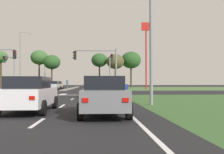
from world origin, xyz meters
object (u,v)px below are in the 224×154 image
object	(u,v)px
street_lamp_third	(21,58)
treeline_second	(39,58)
car_silver_fifth	(54,85)
fastfood_pole_sign	(146,41)
street_lamp_fourth	(45,68)
traffic_signal_far_left	(10,67)
treeline_sixth	(131,60)
street_lamp_near	(148,19)
car_beige_sixth	(57,85)
car_maroon_second	(99,89)
pedestrian_at_median	(67,83)
car_white_fourth	(29,94)
traffic_signal_near_right	(99,62)
treeline_near	(1,58)
car_grey_near	(104,95)
treeline_fourth	(99,60)
treeline_third	(52,62)
traffic_signal_far_right	(111,66)
treeline_fifth	(115,62)
car_blue_third	(111,86)

from	to	relation	value
street_lamp_third	treeline_second	bearing A→B (deg)	92.99
car_silver_fifth	fastfood_pole_sign	size ratio (longest dim) A/B	0.35
street_lamp_third	street_lamp_fourth	distance (m)	22.30
traffic_signal_far_left	treeline_sixth	size ratio (longest dim) A/B	0.55
street_lamp_near	treeline_second	size ratio (longest dim) A/B	0.93
car_beige_sixth	car_maroon_second	bearing A→B (deg)	105.52
treeline_sixth	pedestrian_at_median	bearing A→B (deg)	-123.27
street_lamp_third	car_beige_sixth	bearing A→B (deg)	29.50
car_white_fourth	street_lamp_fourth	world-z (taller)	street_lamp_fourth
traffic_signal_near_right	treeline_near	size ratio (longest dim) A/B	0.54
car_maroon_second	car_silver_fifth	world-z (taller)	car_silver_fifth
car_maroon_second	street_lamp_third	distance (m)	29.92
car_grey_near	street_lamp_fourth	xyz separation A→B (m)	(-14.41, 59.75, 4.50)
car_white_fourth	treeline_fourth	xyz separation A→B (m)	(3.82, 55.40, 6.42)
treeline_second	car_silver_fifth	bearing A→B (deg)	-70.99
street_lamp_fourth	treeline_third	size ratio (longest dim) A/B	1.16
street_lamp_near	street_lamp_fourth	distance (m)	57.90
street_lamp_third	pedestrian_at_median	world-z (taller)	street_lamp_third
traffic_signal_far_right	pedestrian_at_median	xyz separation A→B (m)	(-7.42, 7.08, -2.70)
car_white_fourth	car_silver_fifth	bearing A→B (deg)	97.74
car_grey_near	treeline_third	size ratio (longest dim) A/B	0.53
car_silver_fifth	traffic_signal_far_right	xyz separation A→B (m)	(9.87, -7.12, 3.15)
car_white_fourth	street_lamp_third	world-z (taller)	street_lamp_third
car_beige_sixth	street_lamp_near	world-z (taller)	street_lamp_near
car_beige_sixth	treeline_fourth	world-z (taller)	treeline_fourth
car_maroon_second	street_lamp_fourth	bearing A→B (deg)	106.65
car_maroon_second	traffic_signal_far_right	size ratio (longest dim) A/B	0.79
car_maroon_second	traffic_signal_far_right	distance (m)	17.24
car_grey_near	treeline_sixth	size ratio (longest dim) A/B	0.45
street_lamp_third	treeline_fourth	size ratio (longest dim) A/B	1.19
treeline_fifth	treeline_fourth	bearing A→B (deg)	150.40
car_beige_sixth	street_lamp_fourth	world-z (taller)	street_lamp_fourth
car_silver_fifth	treeline_third	bearing A→B (deg)	-79.09
car_maroon_second	treeline_second	xyz separation A→B (m)	(-15.30, 45.20, 7.09)
treeline_near	treeline_second	xyz separation A→B (m)	(9.57, 0.69, 0.13)
car_blue_third	treeline_near	world-z (taller)	treeline_near
traffic_signal_near_right	pedestrian_at_median	size ratio (longest dim) A/B	2.75
car_grey_near	treeline_second	world-z (taller)	treeline_second
traffic_signal_far_right	traffic_signal_far_left	world-z (taller)	traffic_signal_far_right
traffic_signal_near_right	treeline_fourth	size ratio (longest dim) A/B	0.56
treeline_sixth	car_beige_sixth	bearing A→B (deg)	-135.46
car_beige_sixth	pedestrian_at_median	world-z (taller)	pedestrian_at_median
car_grey_near	traffic_signal_far_left	distance (m)	31.84
treeline_fourth	car_grey_near	bearing A→B (deg)	-90.46
treeline_fifth	traffic_signal_near_right	bearing A→B (deg)	-96.93
car_white_fourth	fastfood_pole_sign	world-z (taller)	fastfood_pole_sign
car_silver_fifth	street_lamp_fourth	bearing A→B (deg)	-75.16
treeline_second	car_beige_sixth	bearing A→B (deg)	-65.77
street_lamp_near	treeline_fifth	bearing A→B (deg)	87.98
car_maroon_second	street_lamp_third	size ratio (longest dim) A/B	0.42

